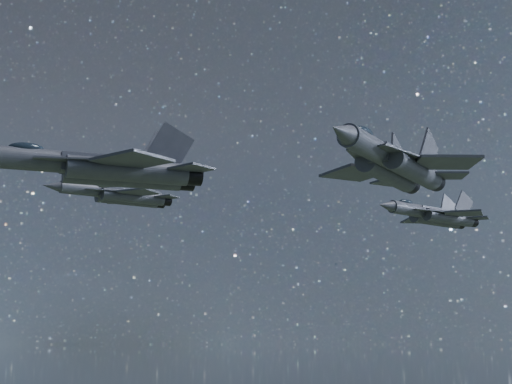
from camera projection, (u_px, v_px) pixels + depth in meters
jet_lead at (106, 168)px, 58.03m from camera, size 18.74×12.66×4.72m
jet_left at (120, 195)px, 89.02m from camera, size 15.52×10.93×3.92m
jet_right at (393, 164)px, 60.01m from camera, size 18.82×12.39×4.83m
jet_slot at (435, 215)px, 83.32m from camera, size 15.13×10.72×3.84m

